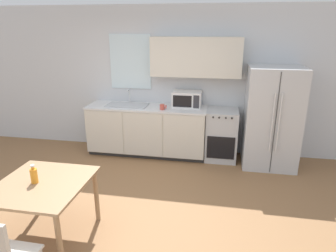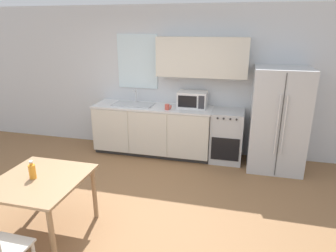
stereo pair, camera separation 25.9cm
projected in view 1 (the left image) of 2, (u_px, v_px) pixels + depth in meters
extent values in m
plane|color=olive|center=(126.00, 214.00, 3.90)|extent=(12.00, 12.00, 0.00)
cube|color=silver|center=(161.00, 81.00, 5.64)|extent=(12.00, 0.06, 2.70)
cube|color=silver|center=(130.00, 62.00, 5.59)|extent=(0.78, 0.04, 1.00)
cube|color=beige|center=(196.00, 57.00, 5.21)|extent=(1.58, 0.32, 0.68)
cube|color=#333333|center=(148.00, 150.00, 5.80)|extent=(2.18, 0.58, 0.08)
cube|color=beige|center=(147.00, 129.00, 5.62)|extent=(2.18, 0.64, 0.82)
cube|color=beige|center=(104.00, 132.00, 5.44)|extent=(0.71, 0.01, 0.80)
cube|color=beige|center=(143.00, 135.00, 5.32)|extent=(0.71, 0.01, 0.80)
cube|color=beige|center=(183.00, 137.00, 5.20)|extent=(0.71, 0.01, 0.80)
cube|color=silver|center=(147.00, 107.00, 5.49)|extent=(2.20, 0.66, 0.03)
cube|color=#B7BABC|center=(221.00, 135.00, 5.42)|extent=(0.55, 0.59, 0.92)
cube|color=black|center=(221.00, 148.00, 5.19)|extent=(0.47, 0.01, 0.40)
cylinder|color=#262626|center=(213.00, 117.00, 5.03)|extent=(0.03, 0.02, 0.03)
cylinder|color=#262626|center=(219.00, 118.00, 5.02)|extent=(0.03, 0.02, 0.03)
cylinder|color=#262626|center=(226.00, 118.00, 5.00)|extent=(0.03, 0.02, 0.03)
cylinder|color=#262626|center=(232.00, 118.00, 4.98)|extent=(0.03, 0.02, 0.03)
cube|color=silver|center=(272.00, 117.00, 5.07)|extent=(0.88, 0.78, 1.71)
cube|color=#3F3F3F|center=(275.00, 125.00, 4.70)|extent=(0.01, 0.01, 1.65)
cylinder|color=silver|center=(272.00, 123.00, 4.68)|extent=(0.02, 0.02, 0.94)
cylinder|color=silver|center=(279.00, 123.00, 4.66)|extent=(0.02, 0.02, 0.94)
cube|color=#B7BABC|center=(127.00, 105.00, 5.55)|extent=(0.75, 0.41, 0.02)
cylinder|color=silver|center=(130.00, 96.00, 5.66)|extent=(0.02, 0.02, 0.25)
cylinder|color=silver|center=(128.00, 91.00, 5.56)|extent=(0.02, 0.14, 0.02)
cube|color=silver|center=(187.00, 99.00, 5.42)|extent=(0.51, 0.36, 0.29)
cube|color=black|center=(182.00, 101.00, 5.26)|extent=(0.33, 0.01, 0.21)
cube|color=#2D2D33|center=(196.00, 102.00, 5.22)|extent=(0.10, 0.01, 0.23)
cylinder|color=#BF4C3F|center=(162.00, 107.00, 5.26)|extent=(0.08, 0.08, 0.10)
torus|color=#BF4C3F|center=(166.00, 107.00, 5.24)|extent=(0.02, 0.07, 0.07)
cube|color=#997551|center=(42.00, 184.00, 3.23)|extent=(0.94, 0.99, 0.03)
cylinder|color=#997551|center=(60.00, 244.00, 2.86)|extent=(0.06, 0.06, 0.69)
cylinder|color=#997551|center=(36.00, 189.00, 3.82)|extent=(0.06, 0.06, 0.69)
cylinder|color=#997551|center=(96.00, 196.00, 3.68)|extent=(0.06, 0.06, 0.69)
cylinder|color=orange|center=(34.00, 176.00, 3.20)|extent=(0.07, 0.07, 0.16)
cylinder|color=orange|center=(33.00, 168.00, 3.17)|extent=(0.03, 0.03, 0.03)
cylinder|color=white|center=(32.00, 166.00, 3.16)|extent=(0.04, 0.04, 0.02)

